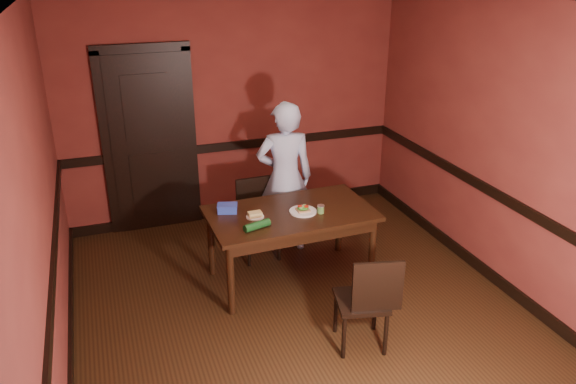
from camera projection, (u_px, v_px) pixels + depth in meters
floor at (301, 311)px, 5.16m from camera, size 4.00×4.50×0.01m
ceiling at (304, 2)px, 4.09m from camera, size 4.00×4.50×0.01m
wall_back at (234, 109)px, 6.57m from camera, size 4.00×0.02×2.70m
wall_front at (470, 336)px, 2.67m from camera, size 4.00×0.02×2.70m
wall_left at (41, 208)px, 4.01m from camera, size 0.02×4.50×2.70m
wall_right at (502, 148)px, 5.24m from camera, size 0.02×4.50×2.70m
dado_back at (236, 145)px, 6.74m from camera, size 4.00×0.03×0.10m
dado_left at (54, 263)px, 4.19m from camera, size 0.03×4.50×0.10m
dado_right at (494, 193)px, 5.41m from camera, size 0.03×4.50×0.10m
baseboard_back at (238, 209)px, 7.07m from camera, size 4.00×0.03×0.12m
baseboard_left at (71, 353)px, 4.52m from camera, size 0.03×4.50×0.12m
baseboard_right at (482, 268)px, 5.74m from camera, size 0.03×4.50×0.12m
door at (150, 139)px, 6.34m from camera, size 1.05×0.07×2.20m
dining_table at (290, 246)px, 5.53m from camera, size 1.61×0.93×0.74m
chair_far at (259, 221)px, 5.94m from camera, size 0.41×0.41×0.84m
chair_near at (361, 299)px, 4.57m from camera, size 0.48×0.48×0.87m
person at (285, 178)px, 5.96m from camera, size 0.67×0.50×1.66m
sandwich_plate at (303, 210)px, 5.37m from camera, size 0.26×0.26×0.07m
sauce_jar at (321, 209)px, 5.34m from camera, size 0.07×0.07×0.08m
cheese_saucer at (255, 215)px, 5.26m from camera, size 0.17×0.17×0.05m
food_tub at (227, 208)px, 5.36m from camera, size 0.22×0.18×0.08m
wrapped_veg at (257, 225)px, 5.03m from camera, size 0.27×0.14×0.07m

